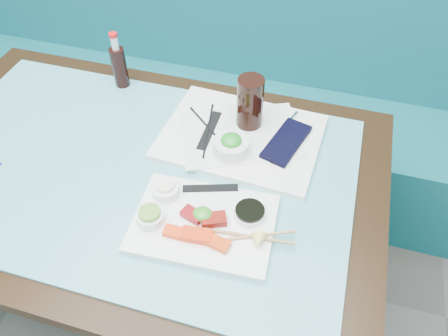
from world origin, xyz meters
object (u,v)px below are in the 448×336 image
(serving_tray, at_px, (241,137))
(cola_bottle_body, at_px, (120,67))
(dining_table, at_px, (137,189))
(cola_glass, at_px, (250,103))
(seaweed_bowl, at_px, (231,146))
(booth_bench, at_px, (219,97))
(sashimi_plate, at_px, (204,223))

(serving_tray, height_order, cola_bottle_body, cola_bottle_body)
(dining_table, bearing_deg, cola_bottle_body, 118.86)
(cola_bottle_body, bearing_deg, cola_glass, -11.33)
(dining_table, height_order, seaweed_bowl, seaweed_bowl)
(booth_bench, distance_m, seaweed_bowl, 0.87)
(booth_bench, bearing_deg, serving_tray, -67.74)
(dining_table, bearing_deg, serving_tray, 37.08)
(dining_table, xyz_separation_m, sashimi_plate, (0.25, -0.13, 0.10))
(dining_table, xyz_separation_m, serving_tray, (0.26, 0.20, 0.10))
(sashimi_plate, xyz_separation_m, serving_tray, (0.01, 0.33, -0.00))
(cola_bottle_body, bearing_deg, dining_table, -61.14)
(cola_bottle_body, bearing_deg, seaweed_bowl, -26.69)
(seaweed_bowl, xyz_separation_m, cola_bottle_body, (-0.44, 0.22, 0.03))
(booth_bench, height_order, sashimi_plate, booth_bench)
(seaweed_bowl, relative_size, cola_bottle_body, 0.75)
(sashimi_plate, relative_size, serving_tray, 0.76)
(sashimi_plate, relative_size, cola_glass, 2.17)
(booth_bench, relative_size, cola_bottle_body, 21.92)
(sashimi_plate, bearing_deg, cola_glass, 83.80)
(cola_glass, bearing_deg, dining_table, -137.08)
(booth_bench, relative_size, seaweed_bowl, 29.32)
(dining_table, distance_m, cola_glass, 0.42)
(seaweed_bowl, bearing_deg, cola_glass, 81.25)
(sashimi_plate, distance_m, cola_glass, 0.39)
(booth_bench, distance_m, cola_bottle_body, 0.70)
(serving_tray, height_order, cola_glass, cola_glass)
(booth_bench, height_order, serving_tray, booth_bench)
(booth_bench, distance_m, dining_table, 0.89)
(dining_table, height_order, serving_tray, serving_tray)
(dining_table, height_order, cola_glass, cola_glass)
(booth_bench, distance_m, sashimi_plate, 1.08)
(dining_table, relative_size, seaweed_bowl, 13.68)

